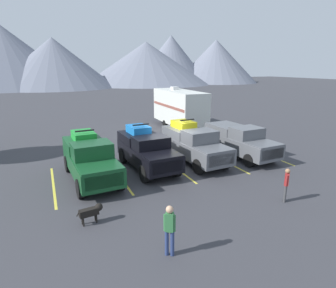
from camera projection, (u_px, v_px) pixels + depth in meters
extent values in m
plane|color=#38383D|center=(170.00, 164.00, 17.65)|extent=(240.00, 240.00, 0.00)
cube|color=#144723|center=(91.00, 164.00, 14.91)|extent=(2.37, 5.75, 0.90)
cube|color=#144723|center=(100.00, 167.00, 13.04)|extent=(2.05, 1.69, 0.08)
cube|color=#144723|center=(92.00, 151.00, 14.25)|extent=(2.00, 1.58, 0.81)
cube|color=slate|center=(95.00, 153.00, 13.73)|extent=(1.80, 0.33, 0.60)
cube|color=#144723|center=(84.00, 144.00, 16.03)|extent=(2.15, 2.71, 0.52)
cube|color=silver|center=(105.00, 181.00, 12.50)|extent=(1.73, 0.16, 0.63)
cylinder|color=black|center=(120.00, 181.00, 13.79)|extent=(0.33, 0.94, 0.92)
cylinder|color=black|center=(80.00, 189.00, 12.97)|extent=(0.33, 0.94, 0.92)
cylinder|color=black|center=(100.00, 159.00, 17.08)|extent=(0.33, 0.94, 0.92)
cylinder|color=black|center=(68.00, 164.00, 16.26)|extent=(0.33, 0.94, 0.92)
cube|color=green|center=(83.00, 136.00, 15.90)|extent=(1.22, 1.72, 0.45)
cylinder|color=black|center=(94.00, 137.00, 15.61)|extent=(0.21, 0.45, 0.44)
cylinder|color=black|center=(77.00, 139.00, 15.21)|extent=(0.21, 0.45, 0.44)
cylinder|color=black|center=(90.00, 133.00, 16.59)|extent=(0.21, 0.45, 0.44)
cylinder|color=black|center=(73.00, 134.00, 16.19)|extent=(0.21, 0.45, 0.44)
cube|color=black|center=(85.00, 131.00, 15.40)|extent=(1.02, 0.14, 0.08)
cube|color=black|center=(148.00, 154.00, 16.53)|extent=(2.35, 5.31, 0.89)
cube|color=black|center=(162.00, 155.00, 14.79)|extent=(2.04, 1.57, 0.08)
cube|color=black|center=(151.00, 143.00, 15.91)|extent=(2.00, 1.46, 0.71)
cube|color=slate|center=(155.00, 145.00, 15.44)|extent=(1.81, 0.31, 0.52)
cube|color=black|center=(139.00, 137.00, 17.54)|extent=(2.14, 2.51, 0.54)
cube|color=silver|center=(168.00, 167.00, 14.31)|extent=(1.74, 0.16, 0.63)
cylinder|color=black|center=(176.00, 168.00, 15.54)|extent=(0.33, 0.94, 0.93)
cylinder|color=black|center=(145.00, 174.00, 14.72)|extent=(0.33, 0.94, 0.93)
cylinder|color=black|center=(150.00, 152.00, 18.58)|extent=(0.33, 0.94, 0.93)
cylinder|color=black|center=(123.00, 156.00, 17.75)|extent=(0.33, 0.94, 0.93)
cube|color=blue|center=(138.00, 129.00, 17.41)|extent=(1.21, 1.60, 0.45)
cylinder|color=black|center=(149.00, 130.00, 17.16)|extent=(0.21, 0.45, 0.44)
cylinder|color=black|center=(134.00, 132.00, 16.76)|extent=(0.21, 0.45, 0.44)
cylinder|color=black|center=(142.00, 127.00, 18.07)|extent=(0.21, 0.45, 0.44)
cylinder|color=black|center=(128.00, 129.00, 17.67)|extent=(0.21, 0.45, 0.44)
cube|color=black|center=(141.00, 125.00, 16.94)|extent=(1.02, 0.14, 0.08)
cube|color=#595B60|center=(195.00, 148.00, 17.77)|extent=(2.35, 5.58, 0.91)
cube|color=#595B60|center=(214.00, 149.00, 15.95)|extent=(2.03, 1.64, 0.08)
cube|color=#595B60|center=(200.00, 137.00, 17.12)|extent=(1.99, 1.53, 0.80)
cube|color=slate|center=(205.00, 138.00, 16.63)|extent=(1.80, 0.33, 0.59)
cube|color=#595B60|center=(183.00, 132.00, 18.84)|extent=(2.13, 2.63, 0.60)
cube|color=silver|center=(222.00, 160.00, 15.44)|extent=(1.73, 0.16, 0.63)
cylinder|color=black|center=(225.00, 162.00, 16.71)|extent=(0.33, 0.89, 0.87)
cylinder|color=black|center=(199.00, 167.00, 15.89)|extent=(0.33, 0.89, 0.87)
cylinder|color=black|center=(192.00, 146.00, 19.90)|extent=(0.33, 0.89, 0.87)
cylinder|color=black|center=(168.00, 150.00, 19.08)|extent=(0.33, 0.89, 0.87)
cube|color=yellow|center=(184.00, 124.00, 18.70)|extent=(1.21, 1.67, 0.45)
cylinder|color=black|center=(194.00, 125.00, 18.43)|extent=(0.21, 0.45, 0.44)
cylinder|color=black|center=(182.00, 127.00, 18.03)|extent=(0.21, 0.45, 0.44)
cylinder|color=black|center=(185.00, 122.00, 19.38)|extent=(0.21, 0.45, 0.44)
cylinder|color=black|center=(174.00, 124.00, 18.98)|extent=(0.21, 0.45, 0.44)
cube|color=black|center=(187.00, 120.00, 18.21)|extent=(1.02, 0.14, 0.08)
cube|color=#595B60|center=(240.00, 144.00, 18.95)|extent=(2.36, 5.74, 0.91)
cube|color=#595B60|center=(264.00, 144.00, 17.08)|extent=(2.04, 1.69, 0.08)
cube|color=#595B60|center=(247.00, 133.00, 18.30)|extent=(1.99, 1.58, 0.76)
cube|color=slate|center=(253.00, 135.00, 17.78)|extent=(1.80, 0.32, 0.56)
cube|color=#595B60|center=(227.00, 129.00, 20.06)|extent=(2.14, 2.70, 0.58)
cube|color=silver|center=(273.00, 154.00, 16.55)|extent=(1.73, 0.16, 0.64)
cylinder|color=black|center=(272.00, 156.00, 17.84)|extent=(0.33, 0.83, 0.81)
cylinder|color=black|center=(249.00, 160.00, 17.02)|extent=(0.33, 0.83, 0.81)
cylinder|color=black|center=(232.00, 142.00, 21.13)|extent=(0.33, 0.83, 0.81)
cylinder|color=black|center=(212.00, 145.00, 20.31)|extent=(0.33, 0.83, 0.81)
cube|color=gold|center=(53.00, 186.00, 14.42)|extent=(0.12, 5.50, 0.01)
cube|color=gold|center=(119.00, 176.00, 15.74)|extent=(0.12, 5.50, 0.01)
cube|color=gold|center=(175.00, 167.00, 17.06)|extent=(0.12, 5.50, 0.01)
cube|color=gold|center=(222.00, 160.00, 18.38)|extent=(0.12, 5.50, 0.01)
cube|color=gold|center=(263.00, 154.00, 19.69)|extent=(0.12, 5.50, 0.01)
cube|color=silver|center=(179.00, 107.00, 27.13)|extent=(2.52, 7.55, 3.13)
cube|color=brown|center=(168.00, 106.00, 26.63)|extent=(0.11, 7.22, 0.24)
cube|color=silver|center=(175.00, 88.00, 27.68)|extent=(0.61, 0.71, 0.30)
cube|color=#333333|center=(201.00, 135.00, 23.73)|extent=(0.14, 1.20, 0.12)
cylinder|color=black|center=(194.00, 125.00, 27.20)|extent=(0.23, 0.76, 0.76)
cylinder|color=black|center=(172.00, 127.00, 26.36)|extent=(0.23, 0.76, 0.76)
cylinder|color=black|center=(185.00, 122.00, 28.80)|extent=(0.23, 0.76, 0.76)
cylinder|color=black|center=(165.00, 124.00, 27.97)|extent=(0.23, 0.76, 0.76)
cylinder|color=navy|center=(172.00, 243.00, 8.99)|extent=(0.13, 0.13, 0.88)
cylinder|color=navy|center=(167.00, 243.00, 9.02)|extent=(0.13, 0.13, 0.88)
cube|color=#33723F|center=(170.00, 222.00, 8.81)|extent=(0.33, 0.31, 0.62)
sphere|color=tan|center=(170.00, 209.00, 8.69)|extent=(0.24, 0.24, 0.24)
cylinder|color=#33723F|center=(174.00, 223.00, 8.79)|extent=(0.10, 0.10, 0.56)
cylinder|color=#33723F|center=(165.00, 222.00, 8.84)|extent=(0.10, 0.10, 0.56)
cylinder|color=#3F3F42|center=(285.00, 194.00, 12.57)|extent=(0.12, 0.12, 0.79)
cylinder|color=#3F3F42|center=(285.00, 193.00, 12.71)|extent=(0.12, 0.12, 0.79)
cube|color=maroon|center=(287.00, 179.00, 12.46)|extent=(0.29, 0.29, 0.56)
sphere|color=#9E704C|center=(288.00, 171.00, 12.36)|extent=(0.21, 0.21, 0.21)
cylinder|color=maroon|center=(287.00, 181.00, 12.36)|extent=(0.09, 0.09, 0.50)
cylinder|color=maroon|center=(287.00, 179.00, 12.58)|extent=(0.09, 0.09, 0.50)
cube|color=black|center=(89.00, 212.00, 10.83)|extent=(0.76, 0.36, 0.27)
sphere|color=black|center=(99.00, 207.00, 11.01)|extent=(0.30, 0.30, 0.30)
cylinder|color=black|center=(78.00, 214.00, 10.62)|extent=(0.16, 0.06, 0.20)
cylinder|color=black|center=(95.00, 217.00, 11.12)|extent=(0.06, 0.06, 0.34)
cylinder|color=black|center=(97.00, 219.00, 10.97)|extent=(0.06, 0.06, 0.34)
cylinder|color=black|center=(82.00, 220.00, 10.86)|extent=(0.06, 0.06, 0.34)
cylinder|color=black|center=(83.00, 222.00, 10.71)|extent=(0.06, 0.06, 0.34)
cone|color=slate|center=(2.00, 56.00, 79.70)|extent=(43.09, 43.09, 17.40)
cone|color=slate|center=(54.00, 63.00, 79.60)|extent=(34.01, 34.01, 13.67)
cone|color=slate|center=(146.00, 63.00, 95.06)|extent=(42.23, 42.23, 13.73)
cone|color=slate|center=(171.00, 59.00, 104.38)|extent=(28.22, 28.22, 16.79)
cone|color=slate|center=(216.00, 61.00, 104.80)|extent=(30.62, 30.62, 15.28)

